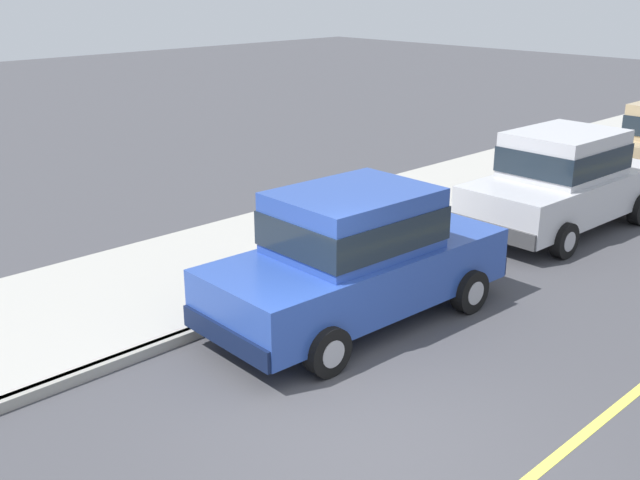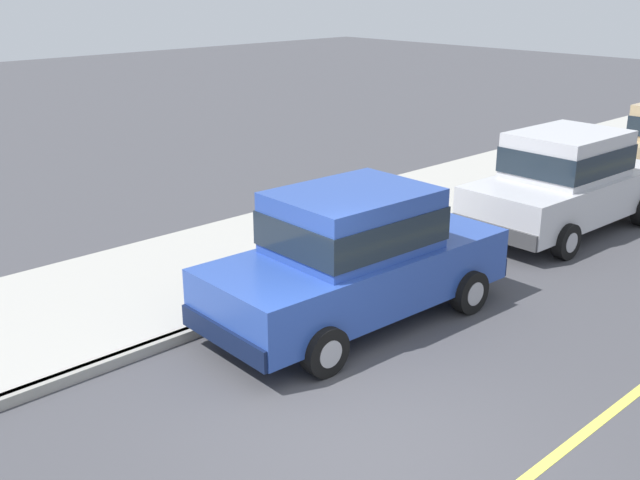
{
  "view_description": "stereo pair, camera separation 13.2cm",
  "coord_description": "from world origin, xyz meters",
  "views": [
    {
      "loc": [
        4.63,
        -5.24,
        4.63
      ],
      "look_at": [
        -3.15,
        2.29,
        0.85
      ],
      "focal_mm": 42.54,
      "sensor_mm": 36.0,
      "label": 1
    },
    {
      "loc": [
        4.73,
        -5.15,
        4.63
      ],
      "look_at": [
        -3.15,
        2.29,
        0.85
      ],
      "focal_mm": 42.54,
      "sensor_mm": 36.0,
      "label": 2
    }
  ],
  "objects": [
    {
      "name": "car_silver_sedan",
      "position": [
        -2.17,
        7.76,
        0.98
      ],
      "size": [
        2.13,
        4.65,
        1.92
      ],
      "color": "#BCBCC1",
      "rests_on": "ground"
    },
    {
      "name": "curb",
      "position": [
        -3.2,
        0.0,
        0.07
      ],
      "size": [
        0.16,
        64.0,
        0.14
      ],
      "primitive_type": "cube",
      "color": "gray",
      "rests_on": "ground"
    },
    {
      "name": "car_blue_sedan",
      "position": [
        -2.08,
        1.95,
        0.98
      ],
      "size": [
        2.16,
        4.67,
        1.92
      ],
      "color": "#28479E",
      "rests_on": "ground"
    },
    {
      "name": "dog_white",
      "position": [
        -4.75,
        2.69,
        0.43
      ],
      "size": [
        0.34,
        0.73,
        0.49
      ],
      "color": "white",
      "rests_on": "sidewalk"
    },
    {
      "name": "ground_plane",
      "position": [
        0.0,
        0.0,
        0.0
      ],
      "size": [
        80.0,
        80.0,
        0.0
      ],
      "primitive_type": "plane",
      "color": "#424247"
    },
    {
      "name": "sidewalk",
      "position": [
        -5.0,
        0.0,
        0.07
      ],
      "size": [
        3.6,
        64.0,
        0.14
      ],
      "primitive_type": "cube",
      "color": "#A8A59E",
      "rests_on": "ground"
    }
  ]
}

